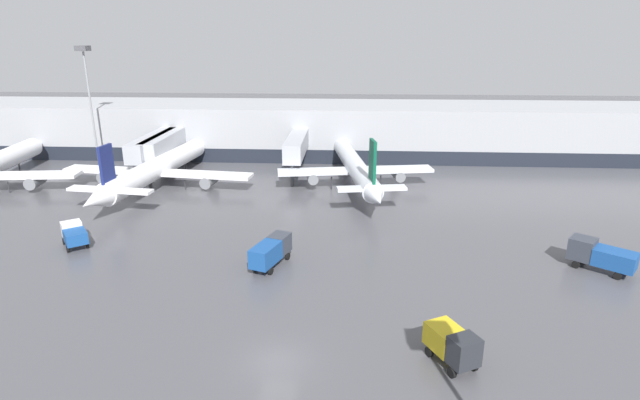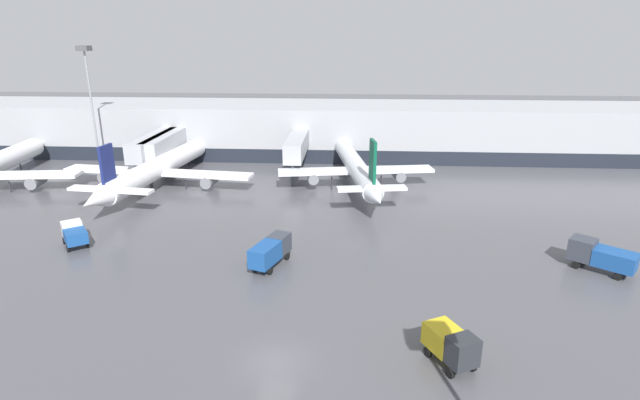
# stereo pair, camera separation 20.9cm
# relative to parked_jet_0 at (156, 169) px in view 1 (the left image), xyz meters

# --- Properties ---
(ground_plane) EXTENTS (320.00, 320.00, 0.00)m
(ground_plane) POSITION_rel_parked_jet_0_xyz_m (22.84, -39.20, -2.64)
(ground_plane) COLOR #4C4C51
(terminal_building) EXTENTS (160.00, 31.18, 9.00)m
(terminal_building) POSITION_rel_parked_jet_0_xyz_m (22.59, 22.58, 1.86)
(terminal_building) COLOR #9EA0A5
(terminal_building) RESTS_ON ground_plane
(parked_jet_0) EXTENTS (28.04, 34.26, 8.49)m
(parked_jet_0) POSITION_rel_parked_jet_0_xyz_m (0.00, 0.00, 0.00)
(parked_jet_0) COLOR white
(parked_jet_0) RESTS_ON ground_plane
(parked_jet_3) EXTENTS (22.23, 32.78, 9.13)m
(parked_jet_3) POSITION_rel_parked_jet_0_xyz_m (28.34, 1.35, 0.31)
(parked_jet_3) COLOR silver
(parked_jet_3) RESTS_ON ground_plane
(service_truck_0) EXTENTS (3.96, 4.30, 2.31)m
(service_truck_0) POSITION_rel_parked_jet_0_xyz_m (-0.70, -21.24, -1.29)
(service_truck_0) COLOR #19478C
(service_truck_0) RESTS_ON ground_plane
(service_truck_1) EXTENTS (3.49, 5.77, 2.51)m
(service_truck_1) POSITION_rel_parked_jet_0_xyz_m (20.22, -24.67, -1.08)
(service_truck_1) COLOR #19478C
(service_truck_1) RESTS_ON ground_plane
(service_truck_2) EXTENTS (5.69, 5.13, 2.73)m
(service_truck_2) POSITION_rel_parked_jet_0_xyz_m (50.61, -23.74, -1.09)
(service_truck_2) COLOR #19478C
(service_truck_2) RESTS_ON ground_plane
(service_truck_3) EXTENTS (3.44, 4.29, 2.62)m
(service_truck_3) POSITION_rel_parked_jet_0_xyz_m (34.35, -38.61, -1.12)
(service_truck_3) COLOR gold
(service_truck_3) RESTS_ON ground_plane
(apron_light_mast_0) EXTENTS (1.80, 1.80, 19.20)m
(apron_light_mast_0) POSITION_rel_parked_jet_0_xyz_m (-14.05, 10.96, 12.42)
(apron_light_mast_0) COLOR gray
(apron_light_mast_0) RESTS_ON ground_plane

